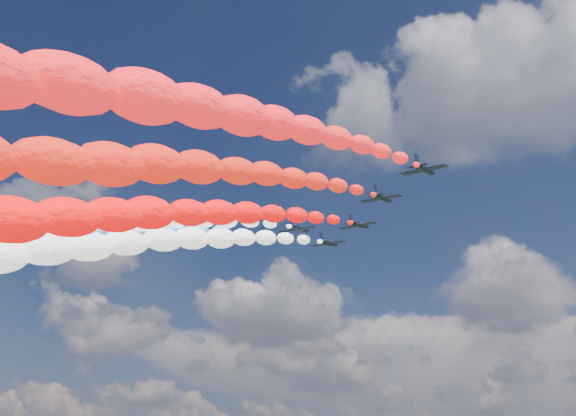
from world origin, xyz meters
The scene contains 15 objects.
jet_0 centered at (-35.83, -5.86, 96.12)m, with size 8.75×11.74×2.59m, color black, non-canonical shape.
jet_1 centered at (-21.15, 5.49, 96.12)m, with size 8.75×11.74×2.59m, color black, non-canonical shape.
trail_1 centered at (-21.15, -54.30, 78.17)m, with size 6.42×116.24×40.39m, color blue, non-canonical shape.
jet_2 centered at (-10.25, 14.78, 96.12)m, with size 8.75×11.74×2.59m, color black, non-canonical shape.
trail_2 centered at (-10.25, -45.01, 78.17)m, with size 6.42×116.24×40.39m, color #2D76F1, non-canonical shape.
jet_3 centered at (-1.72, 12.49, 96.12)m, with size 8.75×11.74×2.59m, color black, non-canonical shape.
trail_3 centered at (-1.72, -47.30, 78.17)m, with size 6.42×116.24×40.39m, color white, non-canonical shape.
jet_4 centered at (-0.72, 25.93, 96.12)m, with size 8.75×11.74×2.59m, color black, non-canonical shape.
trail_4 centered at (-0.72, -33.86, 78.17)m, with size 6.42×116.24×40.39m, color white, non-canonical shape.
jet_5 centered at (11.44, 16.80, 96.12)m, with size 8.75×11.74×2.59m, color black, non-canonical shape.
trail_5 centered at (11.44, -42.99, 78.17)m, with size 6.42×116.24×40.39m, color #F30808, non-canonical shape.
jet_6 centered at (22.81, 3.36, 96.12)m, with size 8.75×11.74×2.59m, color black, non-canonical shape.
trail_6 centered at (22.81, -56.43, 78.17)m, with size 6.42×116.24×40.39m, color red, non-canonical shape.
jet_7 centered at (35.63, -6.81, 96.12)m, with size 8.75×11.74×2.59m, color black, non-canonical shape.
trail_7 centered at (35.63, -66.60, 78.17)m, with size 6.42×116.24×40.39m, color red, non-canonical shape.
Camera 1 is at (77.59, -135.29, 39.64)m, focal length 47.69 mm.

